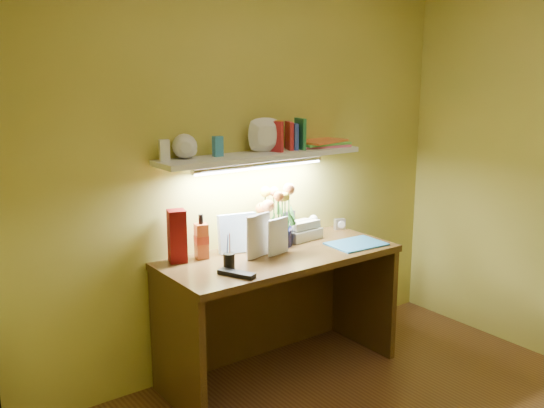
# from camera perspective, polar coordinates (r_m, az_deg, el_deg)

# --- Properties ---
(desk) EXTENTS (1.40, 0.60, 0.75)m
(desk) POSITION_cam_1_polar(r_m,az_deg,el_deg) (3.63, 0.75, -10.35)
(desk) COLOR #3C2810
(desk) RESTS_ON ground
(flower_bouquet) EXTENTS (0.24, 0.24, 0.36)m
(flower_bouquet) POSITION_cam_1_polar(r_m,az_deg,el_deg) (3.63, 0.36, -1.17)
(flower_bouquet) COLOR #070833
(flower_bouquet) RESTS_ON desk
(telephone) EXTENTS (0.23, 0.18, 0.13)m
(telephone) POSITION_cam_1_polar(r_m,az_deg,el_deg) (3.80, 2.74, -2.29)
(telephone) COLOR beige
(telephone) RESTS_ON desk
(desk_clock) EXTENTS (0.08, 0.05, 0.07)m
(desk_clock) POSITION_cam_1_polar(r_m,az_deg,el_deg) (4.04, 6.39, -1.89)
(desk_clock) COLOR silver
(desk_clock) RESTS_ON desk
(whisky_bottle) EXTENTS (0.08, 0.08, 0.25)m
(whisky_bottle) POSITION_cam_1_polar(r_m,az_deg,el_deg) (3.41, -6.67, -3.05)
(whisky_bottle) COLOR #A7441D
(whisky_bottle) RESTS_ON desk
(whisky_box) EXTENTS (0.12, 0.12, 0.29)m
(whisky_box) POSITION_cam_1_polar(r_m,az_deg,el_deg) (3.36, -8.92, -3.00)
(whisky_box) COLOR #5C0808
(whisky_box) RESTS_ON desk
(pen_cup) EXTENTS (0.08, 0.08, 0.15)m
(pen_cup) POSITION_cam_1_polar(r_m,az_deg,el_deg) (3.22, -4.07, -4.89)
(pen_cup) COLOR black
(pen_cup) RESTS_ON desk
(art_card) EXTENTS (0.23, 0.09, 0.23)m
(art_card) POSITION_cam_1_polar(r_m,az_deg,el_deg) (3.52, -3.27, -2.75)
(art_card) COLOR white
(art_card) RESTS_ON desk
(tv_remote) EXTENTS (0.14, 0.21, 0.02)m
(tv_remote) POSITION_cam_1_polar(r_m,az_deg,el_deg) (3.14, -3.36, -6.56)
(tv_remote) COLOR black
(tv_remote) RESTS_ON desk
(blue_folder) EXTENTS (0.34, 0.26, 0.01)m
(blue_folder) POSITION_cam_1_polar(r_m,az_deg,el_deg) (3.71, 7.93, -3.74)
(blue_folder) COLOR teal
(blue_folder) RESTS_ON desk
(desk_book_a) EXTENTS (0.19, 0.06, 0.25)m
(desk_book_a) POSITION_cam_1_polar(r_m,az_deg,el_deg) (3.34, -2.35, -3.34)
(desk_book_a) COLOR beige
(desk_book_a) RESTS_ON desk
(desk_book_b) EXTENTS (0.16, 0.04, 0.21)m
(desk_book_b) POSITION_cam_1_polar(r_m,az_deg,el_deg) (3.41, -0.29, -3.31)
(desk_book_b) COLOR white
(desk_book_b) RESTS_ON desk
(wall_shelf) EXTENTS (1.31, 0.33, 0.22)m
(wall_shelf) POSITION_cam_1_polar(r_m,az_deg,el_deg) (3.54, -0.76, 5.12)
(wall_shelf) COLOR white
(wall_shelf) RESTS_ON ground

